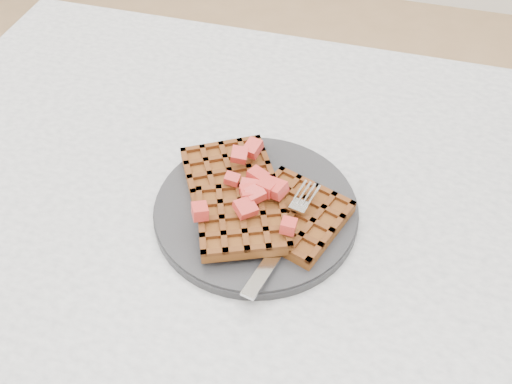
% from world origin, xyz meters
% --- Properties ---
extents(table, '(1.20, 0.80, 0.75)m').
position_xyz_m(table, '(0.00, 0.00, 0.64)').
color(table, silver).
rests_on(table, ground).
extents(plate, '(0.25, 0.25, 0.02)m').
position_xyz_m(plate, '(-0.07, -0.01, 0.76)').
color(plate, '#242427').
rests_on(plate, table).
extents(waffles, '(0.24, 0.22, 0.03)m').
position_xyz_m(waffles, '(-0.07, -0.01, 0.78)').
color(waffles, brown).
rests_on(waffles, plate).
extents(strawberry_pile, '(0.15, 0.15, 0.02)m').
position_xyz_m(strawberry_pile, '(-0.07, -0.01, 0.80)').
color(strawberry_pile, '#A81815').
rests_on(strawberry_pile, waffles).
extents(fork, '(0.06, 0.18, 0.02)m').
position_xyz_m(fork, '(-0.02, -0.05, 0.77)').
color(fork, silver).
rests_on(fork, plate).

